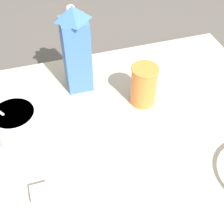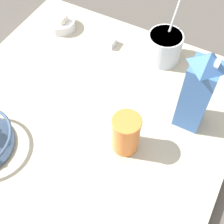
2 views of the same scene
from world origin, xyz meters
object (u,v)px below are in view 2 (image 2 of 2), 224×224
milk_carton (198,91)px  drinking_cup (126,133)px  yogurt_tub (164,46)px  garlic_bowl (61,23)px  spice_jar (109,42)px

milk_carton → drinking_cup: 0.24m
yogurt_tub → garlic_bowl: (-0.03, 0.42, -0.04)m
spice_jar → drinking_cup: bearing=-145.3°
yogurt_tub → spice_jar: yogurt_tub is taller
yogurt_tub → garlic_bowl: yogurt_tub is taller
milk_carton → yogurt_tub: 0.29m
milk_carton → spice_jar: (0.18, 0.38, -0.13)m
milk_carton → spice_jar: bearing=64.5°
yogurt_tub → drinking_cup: yogurt_tub is taller
drinking_cup → spice_jar: 0.44m
milk_carton → yogurt_tub: (0.21, 0.18, -0.09)m
milk_carton → yogurt_tub: size_ratio=1.33×
milk_carton → yogurt_tub: bearing=39.7°
spice_jar → garlic_bowl: 0.21m
spice_jar → garlic_bowl: bearing=90.7°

